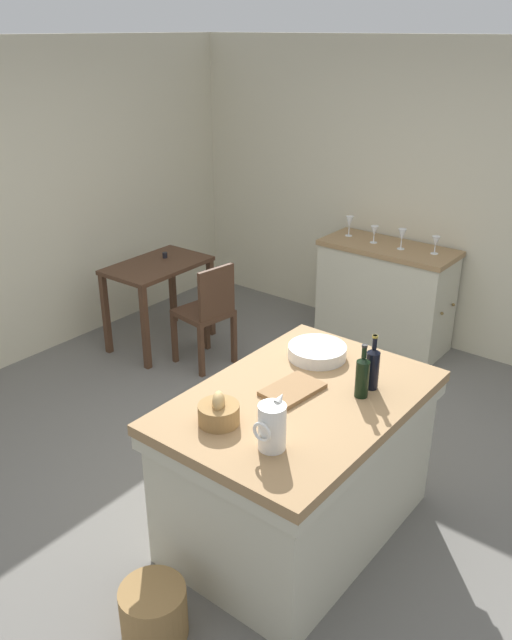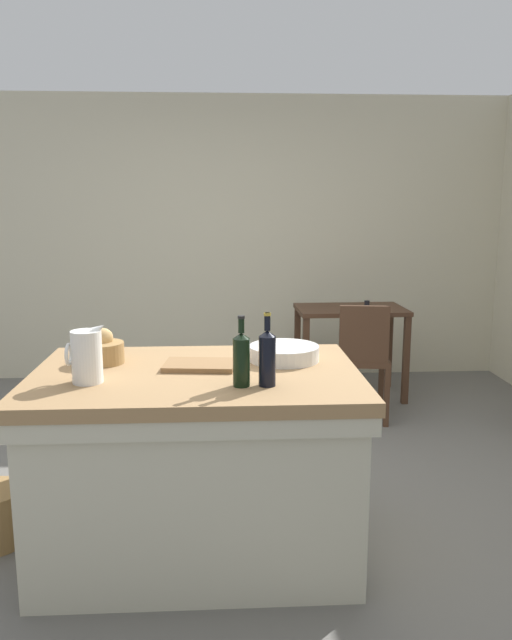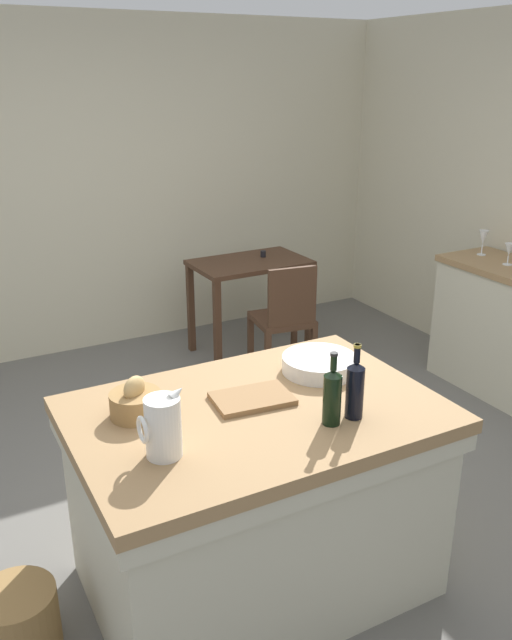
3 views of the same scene
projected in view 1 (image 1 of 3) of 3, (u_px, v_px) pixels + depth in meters
The scene contains 17 objects.
ground_plane at pixel (249, 473), 4.22m from camera, with size 6.76×6.76×0.00m, color #66635E.
wall_right at pixel (439, 200), 5.53m from camera, with size 0.12×5.20×2.60m, color beige.
island_table at pixel (298, 460), 3.56m from camera, with size 1.49×1.02×0.88m.
side_cabinet at pixel (385, 295), 5.78m from camera, with size 0.52×1.19×0.92m.
writing_desk at pixel (158, 277), 5.69m from camera, with size 0.91×0.58×0.82m.
wooden_chair at pixel (208, 311), 5.37m from camera, with size 0.45×0.45×0.91m.
pitcher at pixel (272, 426), 2.93m from camera, with size 0.17×0.13×0.27m.
wash_bowl at pixel (317, 352), 3.78m from camera, with size 0.34×0.34×0.07m, color white.
bread_basket at pixel (219, 412), 3.14m from camera, with size 0.20×0.20×0.17m.
cutting_board at pixel (293, 389), 3.43m from camera, with size 0.32×0.21×0.02m, color olive.
wine_bottle_dark at pixel (373, 367), 3.42m from camera, with size 0.07×0.07×0.31m.
wine_bottle_amber at pixel (362, 376), 3.35m from camera, with size 0.07×0.07×0.30m.
wine_glass_far_left at pixel (436, 242), 5.35m from camera, with size 0.07×0.07×0.15m.
wine_glass_left at pixel (402, 235), 5.46m from camera, with size 0.07×0.07×0.18m.
wine_glass_middle at pixel (374, 231), 5.63m from camera, with size 0.07×0.07×0.15m.
wine_glass_right at pixel (349, 223), 5.80m from camera, with size 0.07×0.07×0.18m.
wicker_hamper at pixel (154, 612), 3.05m from camera, with size 0.32×0.32×0.27m, color olive.
Camera 1 is at (-2.66, -2.16, 2.65)m, focal length 36.33 mm.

